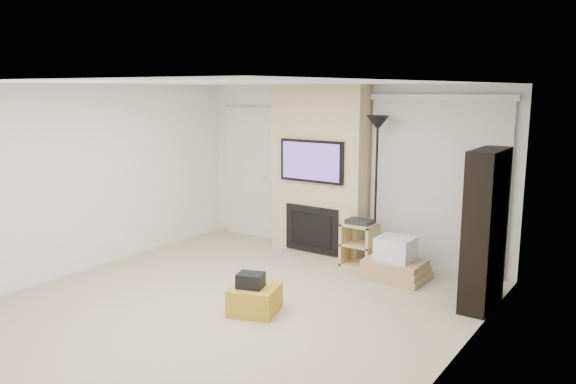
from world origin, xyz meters
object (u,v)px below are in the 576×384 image
Objects in this scene: ottoman at (255,299)px; bookshelf at (485,229)px; av_stand at (359,241)px; floor_lamp at (377,148)px; box_stack at (395,263)px.

bookshelf reaches higher than ottoman.
ottoman is 2.68m from bookshelf.
av_stand is 0.37× the size of bookshelf.
floor_lamp is 1.96m from bookshelf.
floor_lamp reaches higher than bookshelf.
floor_lamp is 3.16× the size of av_stand.
box_stack is 0.46× the size of bookshelf.
box_stack reaches higher than ottoman.
bookshelf is at bearing 38.43° from ottoman.
ottoman is 0.76× the size of av_stand.
av_stand is at bearing 85.31° from ottoman.
av_stand reaches higher than box_stack.
floor_lamp is 1.16× the size of bookshelf.
box_stack is at bearing 66.97° from ottoman.
ottoman is 2.09m from box_stack.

